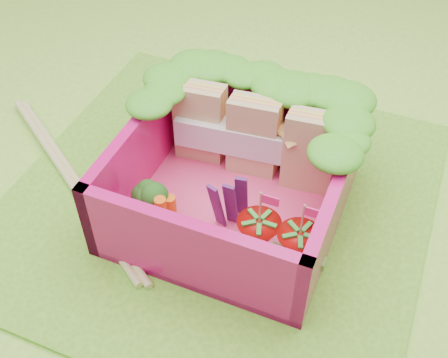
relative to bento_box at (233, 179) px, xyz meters
name	(u,v)px	position (x,y,z in m)	size (l,w,h in m)	color
ground	(219,201)	(-0.12, 0.06, -0.31)	(14.00, 14.00, 0.00)	#8CCF3A
placemat	(219,199)	(-0.12, 0.06, -0.29)	(2.60, 2.60, 0.03)	#62AE27
bento_floor	(233,207)	(0.00, 0.00, -0.25)	(1.30, 1.30, 0.05)	#EC3C75
bento_box	(233,179)	(0.00, 0.00, 0.00)	(1.30, 1.30, 0.55)	#D6126B
lettuce_ruffle	(263,89)	(0.00, 0.48, 0.33)	(1.43, 0.77, 0.11)	#3E9A1C
sandwich_stack	(255,137)	(0.01, 0.35, 0.05)	(1.07, 0.28, 0.56)	tan
broccoli	(147,198)	(-0.43, -0.30, -0.05)	(0.32, 0.32, 0.25)	#69AD54
carrot_sticks	(166,214)	(-0.29, -0.33, -0.09)	(0.09, 0.14, 0.29)	orange
purple_wedges	(230,202)	(0.04, -0.15, -0.04)	(0.18, 0.16, 0.38)	#471854
strawberry_left	(258,236)	(0.27, -0.28, -0.09)	(0.25, 0.25, 0.49)	#BB120B
strawberry_right	(298,248)	(0.50, -0.28, -0.09)	(0.25, 0.25, 0.49)	#BB120B
snap_peas	(267,253)	(0.33, -0.29, -0.20)	(0.66, 0.24, 0.05)	#60B338
chopsticks	(73,180)	(-1.06, -0.19, -0.25)	(1.74, 1.16, 0.05)	#E9D380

